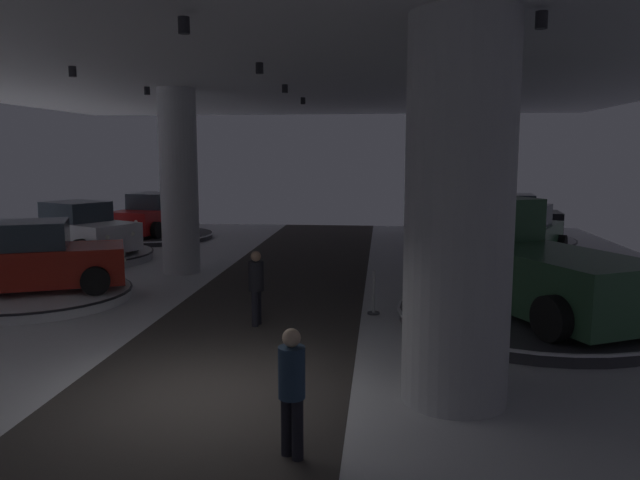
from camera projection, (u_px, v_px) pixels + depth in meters
ground at (203, 397)px, 9.20m from camera, size 24.00×44.00×0.06m
ceiling_with_spotlights at (192, 11)px, 8.42m from camera, size 24.00×44.00×0.39m
column_left at (179, 182)px, 18.34m from camera, size 1.12×1.12×5.50m
column_right at (459, 214)px, 8.69m from camera, size 1.54×1.54×5.50m
display_platform_far_left at (81, 256)px, 20.72m from camera, size 4.74×4.74×0.29m
display_car_far_left at (79, 230)px, 20.61m from camera, size 4.55×3.61×1.71m
display_platform_mid_left at (36, 295)px, 15.03m from camera, size 4.55×4.55×0.27m
display_car_mid_left at (32, 260)px, 14.90m from camera, size 4.57×3.46×1.71m
display_platform_far_right at (518, 265)px, 18.92m from camera, size 4.53×4.53×0.35m
display_car_far_right at (520, 235)px, 18.77m from camera, size 3.53×4.57×1.71m
display_platform_deep_right at (502, 241)px, 24.00m from camera, size 5.49×5.49×0.32m
display_car_deep_right at (504, 218)px, 23.87m from camera, size 4.38×2.61×1.71m
display_platform_deep_left at (153, 236)px, 26.04m from camera, size 5.06×5.06×0.23m
display_car_deep_left at (153, 215)px, 25.95m from camera, size 2.75×4.43×1.71m
display_platform_mid_right at (533, 316)px, 13.08m from camera, size 5.78×5.78×0.28m
pickup_truck_mid_right at (526, 265)px, 13.23m from camera, size 4.39×5.68×2.30m
visitor_walking_near at (292, 385)px, 7.21m from camera, size 0.32×0.32×1.59m
visitor_walking_far at (256, 283)px, 12.82m from camera, size 0.32×0.32×1.59m
stanchion_b at (374, 298)px, 13.81m from camera, size 0.28×0.28×1.01m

